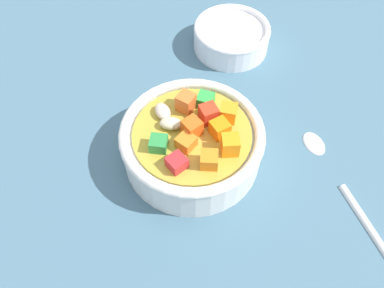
# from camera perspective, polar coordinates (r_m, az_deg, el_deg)

# --- Properties ---
(ground_plane) EXTENTS (1.40, 1.40, 0.02)m
(ground_plane) POSITION_cam_1_polar(r_m,az_deg,el_deg) (0.46, -0.00, -2.50)
(ground_plane) COLOR #42667A
(soup_bowl_main) EXTENTS (0.15, 0.15, 0.07)m
(soup_bowl_main) POSITION_cam_1_polar(r_m,az_deg,el_deg) (0.43, 0.04, 0.28)
(soup_bowl_main) COLOR white
(soup_bowl_main) RESTS_ON ground_plane
(spoon) EXTENTS (0.13, 0.16, 0.01)m
(spoon) POSITION_cam_1_polar(r_m,az_deg,el_deg) (0.45, 21.47, -6.15)
(spoon) COLOR silver
(spoon) RESTS_ON ground_plane
(side_bowl_small) EXTENTS (0.10, 0.10, 0.04)m
(side_bowl_small) POSITION_cam_1_polar(r_m,az_deg,el_deg) (0.56, 5.75, 15.27)
(side_bowl_small) COLOR white
(side_bowl_small) RESTS_ON ground_plane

